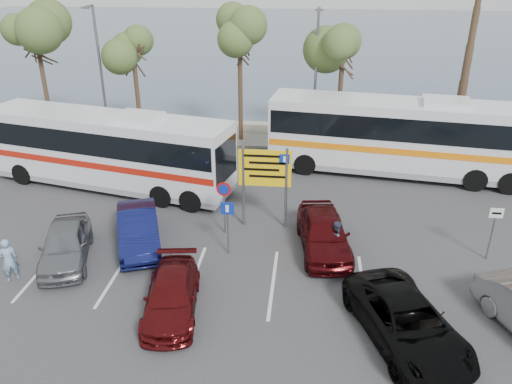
# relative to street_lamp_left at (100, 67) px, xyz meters

# --- Properties ---
(ground) EXTENTS (120.00, 120.00, 0.00)m
(ground) POSITION_rel_street_lamp_left_xyz_m (10.00, -13.52, -4.60)
(ground) COLOR #363638
(ground) RESTS_ON ground
(kerb_strip) EXTENTS (44.00, 2.40, 0.15)m
(kerb_strip) POSITION_rel_street_lamp_left_xyz_m (10.00, 0.48, -4.52)
(kerb_strip) COLOR gray
(kerb_strip) RESTS_ON ground
(seawall) EXTENTS (48.00, 0.80, 0.60)m
(seawall) POSITION_rel_street_lamp_left_xyz_m (10.00, 2.48, -4.30)
(seawall) COLOR #9E967E
(seawall) RESTS_ON ground
(sea) EXTENTS (140.00, 140.00, 0.00)m
(sea) POSITION_rel_street_lamp_left_xyz_m (10.00, 46.48, -4.59)
(sea) COLOR #455A6F
(sea) RESTS_ON ground
(tree_far_left) EXTENTS (3.20, 3.20, 7.60)m
(tree_far_left) POSITION_rel_street_lamp_left_xyz_m (-4.00, 0.48, 1.73)
(tree_far_left) COLOR #382619
(tree_far_left) RESTS_ON kerb_strip
(tree_left) EXTENTS (3.20, 3.20, 7.20)m
(tree_left) POSITION_rel_street_lamp_left_xyz_m (2.00, 0.48, 1.41)
(tree_left) COLOR #382619
(tree_left) RESTS_ON kerb_strip
(tree_mid) EXTENTS (3.20, 3.20, 8.00)m
(tree_mid) POSITION_rel_street_lamp_left_xyz_m (8.50, 0.48, 2.06)
(tree_mid) COLOR #382619
(tree_mid) RESTS_ON kerb_strip
(tree_right) EXTENTS (3.20, 3.20, 7.40)m
(tree_right) POSITION_rel_street_lamp_left_xyz_m (14.50, 0.48, 1.57)
(tree_right) COLOR #382619
(tree_right) RESTS_ON kerb_strip
(street_lamp_left) EXTENTS (0.45, 1.15, 8.01)m
(street_lamp_left) POSITION_rel_street_lamp_left_xyz_m (0.00, 0.00, 0.00)
(street_lamp_left) COLOR slate
(street_lamp_left) RESTS_ON kerb_strip
(street_lamp_right) EXTENTS (0.45, 1.15, 8.01)m
(street_lamp_right) POSITION_rel_street_lamp_left_xyz_m (13.00, 0.00, 0.00)
(street_lamp_right) COLOR slate
(street_lamp_right) RESTS_ON kerb_strip
(direction_sign) EXTENTS (2.20, 0.12, 3.60)m
(direction_sign) POSITION_rel_street_lamp_left_xyz_m (11.00, -10.32, -2.17)
(direction_sign) COLOR slate
(direction_sign) RESTS_ON ground
(sign_no_stop) EXTENTS (0.60, 0.08, 2.35)m
(sign_no_stop) POSITION_rel_street_lamp_left_xyz_m (9.40, -11.13, -3.02)
(sign_no_stop) COLOR slate
(sign_no_stop) RESTS_ON ground
(sign_parking) EXTENTS (0.50, 0.07, 2.25)m
(sign_parking) POSITION_rel_street_lamp_left_xyz_m (9.80, -12.73, -3.13)
(sign_parking) COLOR slate
(sign_parking) RESTS_ON ground
(sign_taxi) EXTENTS (0.50, 0.07, 2.20)m
(sign_taxi) POSITION_rel_street_lamp_left_xyz_m (19.80, -12.03, -3.18)
(sign_taxi) COLOR slate
(sign_taxi) RESTS_ON ground
(lane_markings) EXTENTS (12.02, 4.20, 0.01)m
(lane_markings) POSITION_rel_street_lamp_left_xyz_m (8.86, -14.52, -4.60)
(lane_markings) COLOR silver
(lane_markings) RESTS_ON ground
(coach_bus_left) EXTENTS (12.99, 5.46, 3.96)m
(coach_bus_left) POSITION_rel_street_lamp_left_xyz_m (2.87, -7.02, -2.76)
(coach_bus_left) COLOR silver
(coach_bus_left) RESTS_ON ground
(coach_bus_right) EXTENTS (13.78, 4.70, 4.21)m
(coach_bus_right) POSITION_rel_street_lamp_left_xyz_m (17.50, -3.77, -2.65)
(coach_bus_right) COLOR silver
(coach_bus_right) RESTS_ON ground
(car_silver_a) EXTENTS (2.89, 4.51, 1.43)m
(car_silver_a) POSITION_rel_street_lamp_left_xyz_m (3.72, -13.88, -3.88)
(car_silver_a) COLOR slate
(car_silver_a) RESTS_ON ground
(car_blue) EXTENTS (2.99, 4.67, 1.45)m
(car_blue) POSITION_rel_street_lamp_left_xyz_m (6.12, -12.47, -3.87)
(car_blue) COLOR #10144A
(car_blue) RESTS_ON ground
(car_maroon) EXTENTS (2.24, 4.30, 1.19)m
(car_maroon) POSITION_rel_street_lamp_left_xyz_m (8.52, -16.40, -4.00)
(car_maroon) COLOR #510D0F
(car_maroon) RESTS_ON ground
(car_red) EXTENTS (2.45, 4.78, 1.56)m
(car_red) POSITION_rel_street_lamp_left_xyz_m (13.50, -12.02, -3.82)
(car_red) COLOR #43090C
(car_red) RESTS_ON ground
(suv_black) EXTENTS (3.90, 5.51, 1.40)m
(suv_black) POSITION_rel_street_lamp_left_xyz_m (15.90, -17.02, -3.90)
(suv_black) COLOR black
(suv_black) RESTS_ON ground
(pedestrian_near) EXTENTS (0.73, 0.71, 1.69)m
(pedestrian_near) POSITION_rel_street_lamp_left_xyz_m (2.32, -15.34, -3.75)
(pedestrian_near) COLOR #7F9CB9
(pedestrian_near) RESTS_ON ground
(pedestrian_far) EXTENTS (0.69, 0.83, 1.55)m
(pedestrian_far) POSITION_rel_street_lamp_left_xyz_m (13.98, -12.52, -3.82)
(pedestrian_far) COLOR #343A4E
(pedestrian_far) RESTS_ON ground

